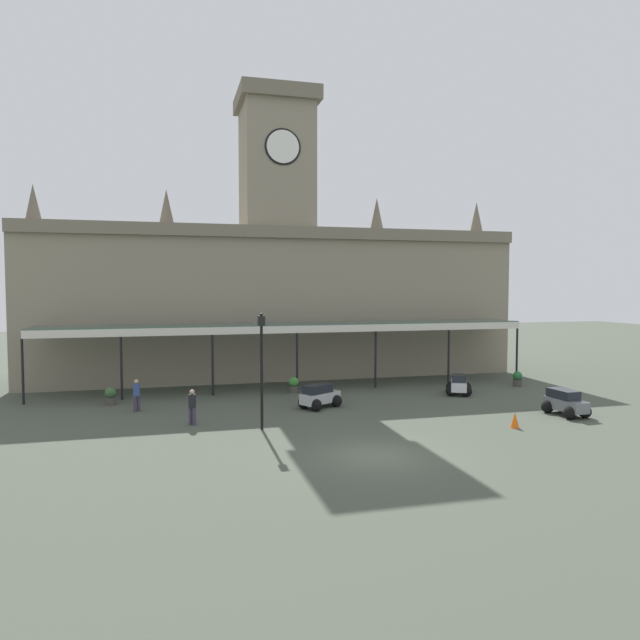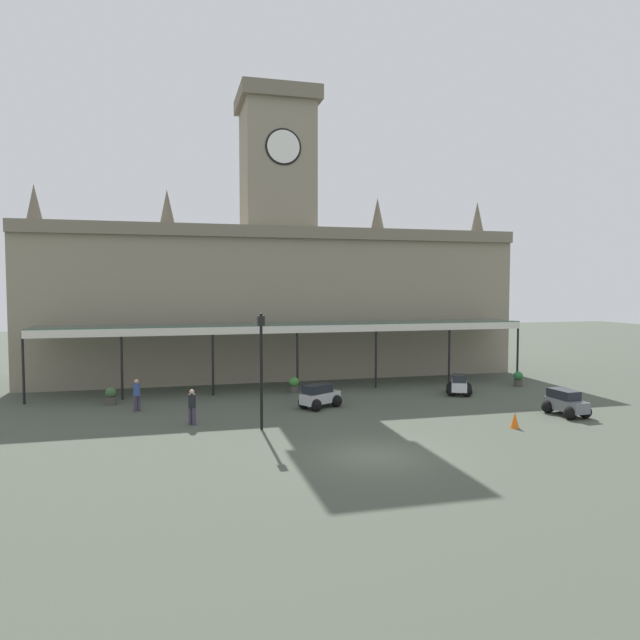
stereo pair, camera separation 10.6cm
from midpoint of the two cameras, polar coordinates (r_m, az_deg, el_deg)
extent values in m
plane|color=#454C40|center=(22.45, 5.63, -13.32)|extent=(140.00, 140.00, 0.00)
cube|color=gray|center=(41.53, -4.17, 1.68)|extent=(33.91, 6.19, 10.47)
cube|color=#756C5B|center=(38.50, -3.33, 8.75)|extent=(33.91, 0.30, 0.80)
cube|color=gray|center=(42.35, -4.23, 14.71)|extent=(4.80, 4.80, 8.64)
cube|color=#6E6655|center=(43.56, -4.26, 20.93)|extent=(5.50, 5.50, 1.00)
cylinder|color=white|center=(40.21, -3.58, 16.84)|extent=(2.20, 0.12, 2.20)
cylinder|color=black|center=(40.25, -3.60, 16.82)|extent=(2.46, 0.06, 2.46)
cone|color=#675F50|center=(42.07, -26.50, 10.28)|extent=(1.10, 1.10, 2.60)
cone|color=#675F50|center=(41.19, -14.90, 10.67)|extent=(1.10, 1.10, 2.60)
cone|color=#675F50|center=(43.86, 5.81, 10.31)|extent=(1.10, 1.10, 2.60)
cone|color=#675F50|center=(47.37, 15.43, 9.69)|extent=(1.10, 1.10, 2.60)
cube|color=#38564C|center=(36.40, -2.67, -0.44)|extent=(30.63, 3.20, 0.16)
cube|color=silver|center=(34.85, -2.13, -0.94)|extent=(30.63, 0.12, 0.44)
cylinder|color=black|center=(35.28, -27.35, -4.29)|extent=(0.14, 0.14, 3.95)
cylinder|color=black|center=(34.50, -19.03, -4.26)|extent=(0.14, 0.14, 3.95)
cylinder|color=black|center=(34.47, -10.52, -4.14)|extent=(0.14, 0.14, 3.95)
cylinder|color=black|center=(35.18, -2.18, -3.94)|extent=(0.14, 0.14, 3.95)
cylinder|color=black|center=(36.60, 5.67, -3.67)|extent=(0.14, 0.14, 3.95)
cylinder|color=black|center=(38.65, 12.81, -3.36)|extent=(0.14, 0.14, 3.95)
cylinder|color=black|center=(41.23, 19.13, -3.05)|extent=(0.14, 0.14, 3.95)
cube|color=slate|center=(31.39, 23.38, -7.74)|extent=(1.07, 2.31, 0.55)
cube|color=#1E232B|center=(31.44, 23.15, -6.79)|extent=(0.95, 1.61, 0.45)
sphere|color=black|center=(31.18, 24.96, -8.28)|extent=(0.64, 0.64, 0.64)
sphere|color=black|center=(30.57, 23.73, -8.47)|extent=(0.64, 0.64, 0.64)
sphere|color=black|center=(32.29, 23.03, -7.84)|extent=(0.64, 0.64, 0.64)
sphere|color=black|center=(31.70, 21.81, -8.01)|extent=(0.64, 0.64, 0.64)
cube|color=silver|center=(35.42, 13.76, -6.36)|extent=(1.73, 2.22, 0.50)
cube|color=#1E232B|center=(35.30, 13.77, -5.64)|extent=(1.22, 1.35, 0.42)
sphere|color=black|center=(36.11, 13.04, -6.49)|extent=(0.64, 0.64, 0.64)
sphere|color=black|center=(36.13, 14.44, -6.51)|extent=(0.64, 0.64, 0.64)
sphere|color=black|center=(34.78, 13.04, -6.87)|extent=(0.64, 0.64, 0.64)
sphere|color=black|center=(34.80, 14.50, -6.88)|extent=(0.64, 0.64, 0.64)
cube|color=#B2B5BA|center=(30.68, 0.12, -7.72)|extent=(2.39, 1.92, 0.55)
cube|color=#1E232B|center=(30.44, -0.15, -6.85)|extent=(1.76, 1.51, 0.45)
sphere|color=black|center=(31.57, 0.53, -7.82)|extent=(0.64, 0.64, 0.64)
sphere|color=black|center=(30.96, 1.74, -8.05)|extent=(0.64, 0.64, 0.64)
sphere|color=black|center=(30.50, -1.52, -8.22)|extent=(0.64, 0.64, 0.64)
sphere|color=black|center=(29.87, -0.31, -8.47)|extent=(0.64, 0.64, 0.64)
cylinder|color=#3F384C|center=(27.69, -12.66, -9.30)|extent=(0.17, 0.17, 0.82)
cylinder|color=#3F384C|center=(27.55, -12.31, -9.36)|extent=(0.17, 0.17, 0.82)
cylinder|color=black|center=(27.47, -12.51, -7.86)|extent=(0.34, 0.34, 0.62)
sphere|color=tan|center=(27.40, -12.52, -6.99)|extent=(0.23, 0.23, 0.23)
cylinder|color=#3F384C|center=(31.33, -17.49, -7.90)|extent=(0.17, 0.17, 0.82)
cylinder|color=#3F384C|center=(31.21, -17.83, -7.95)|extent=(0.17, 0.17, 0.82)
cylinder|color=#334C8C|center=(31.14, -17.68, -6.62)|extent=(0.34, 0.34, 0.62)
sphere|color=tan|center=(31.07, -17.70, -5.85)|extent=(0.23, 0.23, 0.23)
cylinder|color=black|center=(25.89, -5.74, -5.75)|extent=(0.13, 0.13, 4.69)
cube|color=black|center=(25.61, -5.77, -0.07)|extent=(0.30, 0.30, 0.44)
sphere|color=black|center=(25.59, -5.77, 0.55)|extent=(0.14, 0.14, 0.14)
cone|color=orange|center=(27.91, 18.91, -9.41)|extent=(0.40, 0.40, 0.72)
cylinder|color=#47423D|center=(33.52, -20.00, -7.56)|extent=(0.56, 0.56, 0.42)
sphere|color=#395B34|center=(33.44, -20.02, -6.80)|extent=(0.60, 0.60, 0.60)
cylinder|color=#47423D|center=(39.40, 19.18, -5.93)|extent=(0.56, 0.56, 0.42)
sphere|color=#286A35|center=(39.34, 19.19, -5.28)|extent=(0.60, 0.60, 0.60)
cylinder|color=#47423D|center=(35.01, -2.49, -6.90)|extent=(0.56, 0.56, 0.42)
sphere|color=#3C8336|center=(34.93, -2.50, -6.17)|extent=(0.60, 0.60, 0.60)
camera|label=1|loc=(0.05, -89.90, 0.01)|focal=32.17mm
camera|label=2|loc=(0.05, 90.10, -0.01)|focal=32.17mm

